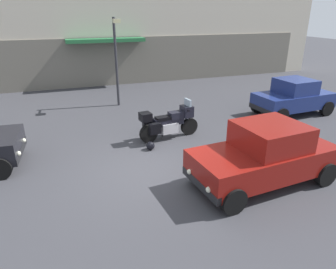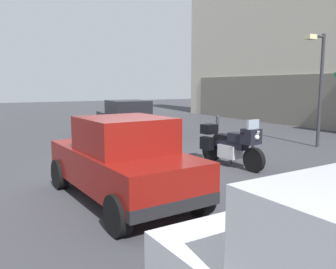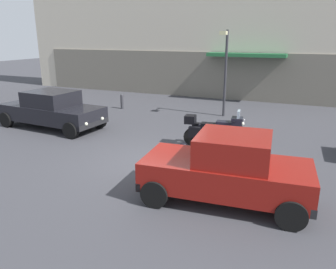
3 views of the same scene
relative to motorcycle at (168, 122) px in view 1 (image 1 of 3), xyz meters
The scene contains 6 objects.
ground_plane 2.51m from the motorcycle, 120.35° to the right, with size 80.00×80.00×0.00m, color #38383D.
motorcycle is the anchor object (origin of this frame).
helmet 1.22m from the motorcycle, 141.25° to the right, with size 0.28×0.28×0.28m, color black.
car_compact_side 6.11m from the motorcycle, ahead, with size 3.54×1.87×1.56m.
car_wagon_end 3.92m from the motorcycle, 70.25° to the right, with size 3.98×2.08×1.64m.
streetlamp_curbside 5.02m from the motorcycle, 100.77° to the left, with size 0.28×0.94×4.01m.
Camera 1 is at (-2.17, -7.44, 4.27)m, focal length 32.69 mm.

